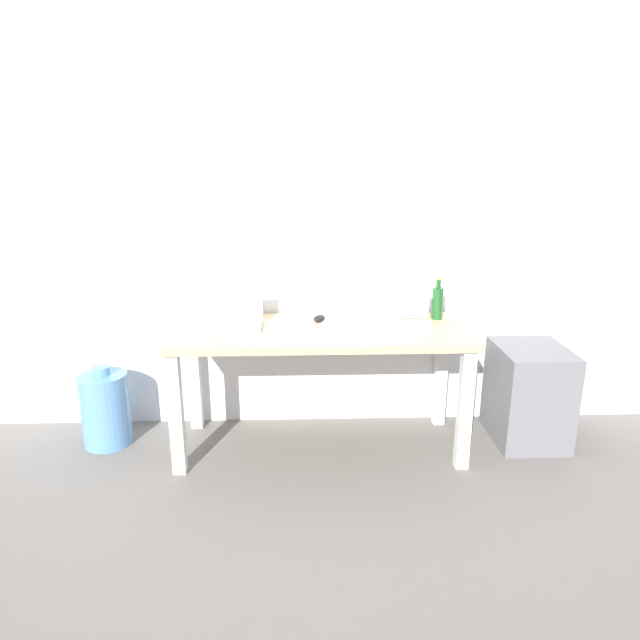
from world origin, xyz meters
name	(u,v)px	position (x,y,z in m)	size (l,w,h in m)	color
ground_plane	(320,445)	(0.00, 0.00, 0.00)	(8.00, 8.00, 0.00)	slate
back_wall	(318,219)	(0.00, 0.39, 1.30)	(5.20, 0.08, 2.60)	white
desk	(320,346)	(0.00, 0.00, 0.63)	(1.67, 0.65, 0.73)	tan
laptop_left	(235,319)	(-0.48, 0.04, 0.78)	(0.31, 0.23, 0.22)	gray
laptop_right	(403,317)	(0.48, 0.05, 0.78)	(0.33, 0.27, 0.22)	gray
beer_bottle	(437,302)	(0.70, 0.17, 0.83)	(0.06, 0.06, 0.25)	#1E5123
computer_mouse	(319,318)	(0.00, 0.15, 0.75)	(0.06, 0.10, 0.03)	black
paper_sheet_front_left	(244,335)	(-0.42, -0.11, 0.73)	(0.21, 0.30, 0.00)	white
paper_sheet_front_right	(392,332)	(0.39, -0.07, 0.73)	(0.21, 0.30, 0.00)	white
paper_sheet_near_back	(342,324)	(0.13, 0.08, 0.73)	(0.21, 0.30, 0.00)	white
water_cooler_jug	(105,409)	(-1.27, 0.07, 0.22)	(0.28, 0.28, 0.49)	#598CC6
filing_cabinet	(528,394)	(1.25, 0.05, 0.29)	(0.40, 0.48, 0.58)	slate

